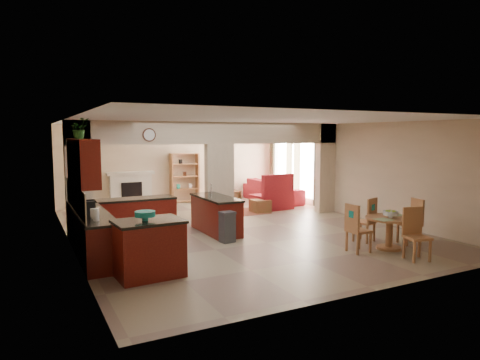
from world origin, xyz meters
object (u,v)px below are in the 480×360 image
kitchen_island (149,248)px  dining_table (389,227)px  sofa (272,191)px  armchair (224,201)px

kitchen_island → dining_table: (5.07, -0.59, -0.03)m
kitchen_island → dining_table: kitchen_island is taller
kitchen_island → sofa: size_ratio=0.43×
kitchen_island → armchair: size_ratio=1.51×
sofa → dining_table: bearing=171.7°
kitchen_island → dining_table: bearing=-10.4°
dining_table → sofa: bearing=79.7°
dining_table → armchair: 5.76m
sofa → armchair: (-2.52, -1.21, -0.04)m
armchair → kitchen_island: bearing=30.9°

